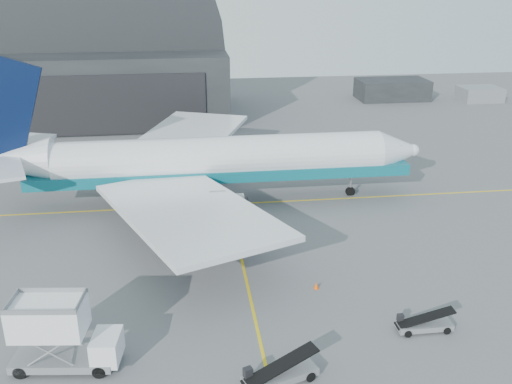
{
  "coord_description": "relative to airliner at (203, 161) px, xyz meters",
  "views": [
    {
      "loc": [
        -4.71,
        -39.7,
        24.87
      ],
      "look_at": [
        2.03,
        11.96,
        4.5
      ],
      "focal_mm": 40.0,
      "sensor_mm": 36.0,
      "label": 1
    }
  ],
  "objects": [
    {
      "name": "belt_loader_a",
      "position": [
        3.39,
        -31.3,
        -4.34
      ],
      "size": [
        5.31,
        3.24,
        2.0
      ],
      "rotation": [
        0.0,
        0.0,
        0.34
      ],
      "color": "gray",
      "rests_on": "ground"
    },
    {
      "name": "distant_bldg_b",
      "position": [
        57.76,
        47.05,
        -4.95
      ],
      "size": [
        8.0,
        6.0,
        2.8
      ],
      "primitive_type": "cube",
      "color": "gray",
      "rests_on": "ground"
    },
    {
      "name": "ground",
      "position": [
        2.76,
        -20.95,
        -4.95
      ],
      "size": [
        200.0,
        200.0,
        0.0
      ],
      "primitive_type": "plane",
      "color": "#565659",
      "rests_on": "ground"
    },
    {
      "name": "taxi_lines",
      "position": [
        2.76,
        -8.29,
        -4.94
      ],
      "size": [
        80.0,
        42.12,
        0.02
      ],
      "color": "gold",
      "rests_on": "ground"
    },
    {
      "name": "pushback_tug",
      "position": [
        1.98,
        -10.87,
        -4.18
      ],
      "size": [
        4.6,
        2.84,
        2.07
      ],
      "rotation": [
        0.0,
        0.0,
        0.05
      ],
      "color": "black",
      "rests_on": "ground"
    },
    {
      "name": "catering_truck",
      "position": [
        -10.65,
        -27.82,
        -2.46
      ],
      "size": [
        7.42,
        3.48,
        4.92
      ],
      "rotation": [
        0.0,
        0.0,
        -0.12
      ],
      "color": "gray",
      "rests_on": "ground"
    },
    {
      "name": "distant_bldg_a",
      "position": [
        40.76,
        51.05,
        -4.95
      ],
      "size": [
        14.0,
        8.0,
        4.0
      ],
      "primitive_type": "cube",
      "color": "black",
      "rests_on": "ground"
    },
    {
      "name": "airliner",
      "position": [
        0.0,
        0.0,
        0.0
      ],
      "size": [
        50.46,
        48.93,
        17.71
      ],
      "color": "white",
      "rests_on": "ground"
    },
    {
      "name": "hangar",
      "position": [
        -19.24,
        43.99,
        4.59
      ],
      "size": [
        50.0,
        28.3,
        28.0
      ],
      "color": "black",
      "rests_on": "ground"
    },
    {
      "name": "belt_loader_b",
      "position": [
        14.89,
        -27.03,
        -4.44
      ],
      "size": [
        4.36,
        1.54,
        1.66
      ],
      "rotation": [
        0.0,
        0.0,
        0.0
      ],
      "color": "gray",
      "rests_on": "ground"
    },
    {
      "name": "traffic_cone",
      "position": [
        8.41,
        -20.22,
        -4.68
      ],
      "size": [
        0.4,
        0.4,
        0.58
      ],
      "color": "#F85307",
      "rests_on": "ground"
    }
  ]
}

